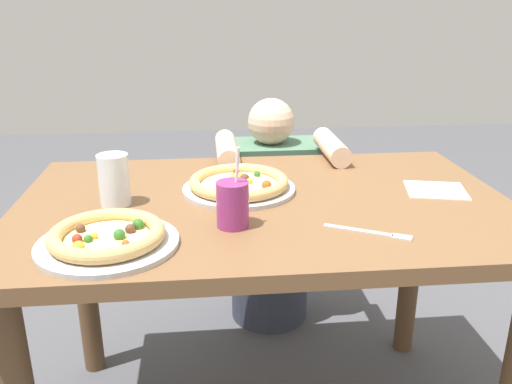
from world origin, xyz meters
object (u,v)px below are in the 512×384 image
(pizza_near, at_px, (107,238))
(pizza_far, at_px, (239,184))
(diner_seated, at_px, (270,226))
(fork, at_px, (372,232))
(drink_cup_colored, at_px, (233,204))
(water_cup_clear, at_px, (114,179))

(pizza_near, xyz_separation_m, pizza_far, (0.31, 0.32, -0.00))
(pizza_far, bearing_deg, diner_seated, 73.52)
(fork, bearing_deg, pizza_far, 131.78)
(drink_cup_colored, relative_size, diner_seated, 0.21)
(drink_cup_colored, relative_size, fork, 1.03)
(pizza_near, bearing_deg, pizza_far, 46.55)
(pizza_far, height_order, diner_seated, diner_seated)
(pizza_near, relative_size, diner_seated, 0.34)
(drink_cup_colored, relative_size, water_cup_clear, 1.43)
(pizza_near, xyz_separation_m, diner_seated, (0.47, 0.86, -0.36))
(fork, bearing_deg, water_cup_clear, 158.00)
(water_cup_clear, relative_size, diner_seated, 0.15)
(pizza_far, xyz_separation_m, fork, (0.28, -0.31, -0.02))
(pizza_near, distance_m, fork, 0.59)
(drink_cup_colored, bearing_deg, fork, -13.15)
(pizza_far, bearing_deg, water_cup_clear, -167.97)
(water_cup_clear, xyz_separation_m, fork, (0.61, -0.25, -0.07))
(water_cup_clear, height_order, diner_seated, diner_seated)
(pizza_far, height_order, drink_cup_colored, drink_cup_colored)
(drink_cup_colored, xyz_separation_m, diner_seated, (0.19, 0.78, -0.40))
(drink_cup_colored, bearing_deg, water_cup_clear, 149.67)
(drink_cup_colored, distance_m, diner_seated, 0.89)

